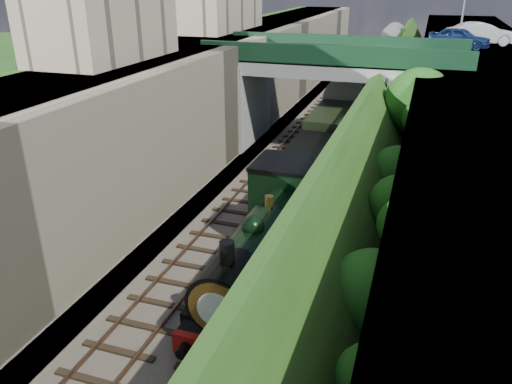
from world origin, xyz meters
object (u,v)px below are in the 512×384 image
car_blue (459,38)px  tender (311,179)px  car_silver (481,34)px  road_bridge (341,91)px  locomotive (267,243)px  tree (421,104)px

car_blue → tender: size_ratio=0.69×
car_blue → car_silver: (1.58, 2.44, 0.09)m
road_bridge → locomotive: size_ratio=1.56×
road_bridge → car_silver: bearing=46.6°
road_bridge → locomotive: road_bridge is taller
car_blue → car_silver: bearing=-18.9°
locomotive → road_bridge: bearing=90.9°
car_silver → locomotive: bearing=148.8°
car_blue → car_silver: car_silver is taller
road_bridge → tender: size_ratio=2.67×
road_bridge → tree: 6.86m
tree → tender: size_ratio=1.10×
car_silver → tender: bearing=142.4°
car_blue → locomotive: (-6.70, -23.42, -5.06)m
car_blue → locomotive: bearing=178.1°
car_silver → tender: (-8.28, -18.49, -5.42)m
road_bridge → tree: size_ratio=2.42×
tree → tender: tree is taller
tender → car_silver: bearing=65.9°
locomotive → tender: locomotive is taller
road_bridge → car_blue: size_ratio=3.87×
tender → car_blue: bearing=67.4°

